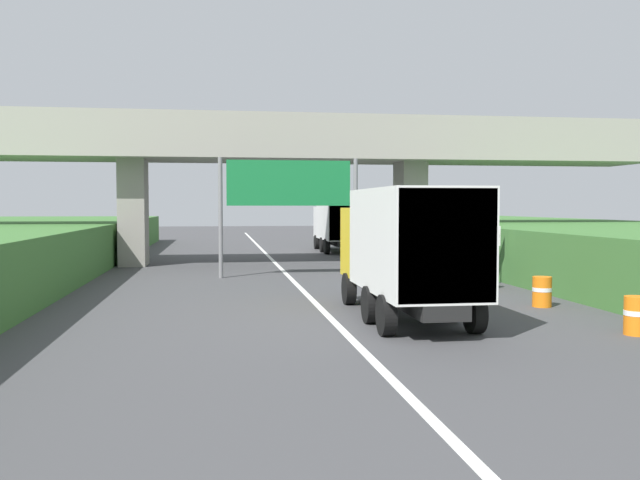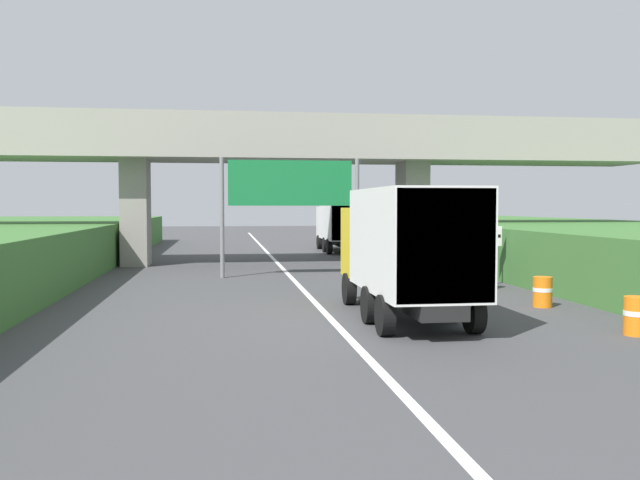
% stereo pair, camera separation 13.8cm
% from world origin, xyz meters
% --- Properties ---
extents(lane_centre_stripe, '(0.20, 95.28, 0.01)m').
position_xyz_m(lane_centre_stripe, '(0.00, 27.64, 0.00)').
color(lane_centre_stripe, white).
rests_on(lane_centre_stripe, ground).
extents(overpass_bridge, '(40.00, 4.80, 7.50)m').
position_xyz_m(overpass_bridge, '(0.00, 34.55, 5.63)').
color(overpass_bridge, '#9E998E').
rests_on(overpass_bridge, ground).
extents(overhead_highway_sign, '(5.88, 0.18, 5.00)m').
position_xyz_m(overhead_highway_sign, '(0.00, 27.86, 3.66)').
color(overhead_highway_sign, slate).
rests_on(overhead_highway_sign, ground).
extents(speed_limit_sign, '(0.60, 0.08, 2.23)m').
position_xyz_m(speed_limit_sign, '(7.40, 23.99, 1.48)').
color(speed_limit_sign, slate).
rests_on(speed_limit_sign, ground).
extents(truck_white, '(2.44, 7.30, 3.44)m').
position_xyz_m(truck_white, '(4.77, 43.30, 1.93)').
color(truck_white, black).
rests_on(truck_white, ground).
extents(truck_yellow, '(2.44, 7.30, 3.44)m').
position_xyz_m(truck_yellow, '(1.94, 16.75, 1.93)').
color(truck_yellow, black).
rests_on(truck_yellow, ground).
extents(car_blue, '(1.86, 4.10, 1.72)m').
position_xyz_m(car_blue, '(4.78, 23.62, 0.86)').
color(car_blue, '#233D9E').
rests_on(car_blue, ground).
extents(construction_barrel_2, '(0.57, 0.57, 0.90)m').
position_xyz_m(construction_barrel_2, '(6.66, 13.73, 0.46)').
color(construction_barrel_2, orange).
rests_on(construction_barrel_2, ground).
extents(construction_barrel_3, '(0.57, 0.57, 0.90)m').
position_xyz_m(construction_barrel_3, '(6.56, 18.23, 0.46)').
color(construction_barrel_3, orange).
rests_on(construction_barrel_3, ground).
extents(construction_barrel_4, '(0.57, 0.57, 0.90)m').
position_xyz_m(construction_barrel_4, '(6.69, 22.73, 0.46)').
color(construction_barrel_4, orange).
rests_on(construction_barrel_4, ground).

